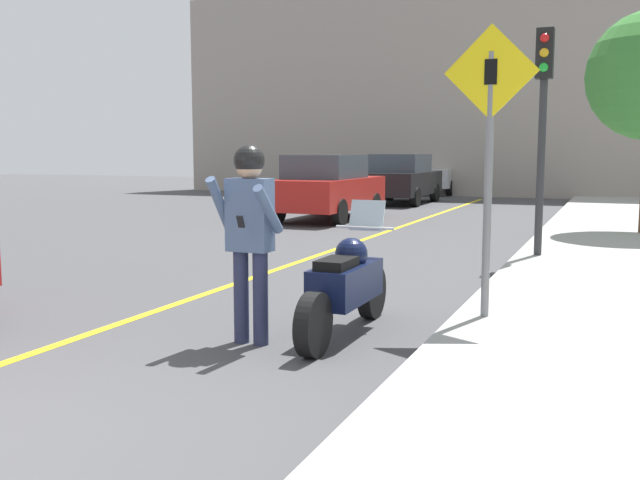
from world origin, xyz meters
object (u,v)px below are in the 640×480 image
object	(u,v)px
person_biker	(249,221)
crossing_sign	(489,144)
motorcycle	(346,285)
parked_car_silver	(437,173)
traffic_light	(543,99)
parked_car_black	(402,178)
parked_car_red	(327,187)

from	to	relation	value
person_biker	crossing_sign	world-z (taller)	crossing_sign
motorcycle	crossing_sign	bearing A→B (deg)	33.67
motorcycle	person_biker	size ratio (longest dim) A/B	1.17
parked_car_silver	traffic_light	bearing A→B (deg)	-71.74
motorcycle	parked_car_black	bearing A→B (deg)	104.51
person_biker	traffic_light	world-z (taller)	traffic_light
motorcycle	parked_car_silver	distance (m)	23.65
person_biker	parked_car_red	world-z (taller)	person_biker
parked_car_silver	parked_car_red	bearing A→B (deg)	-89.81
crossing_sign	parked_car_red	xyz separation A→B (m)	(-5.79, 10.04, -0.98)
parked_car_black	parked_car_silver	bearing A→B (deg)	91.94
traffic_light	person_biker	bearing A→B (deg)	-107.80
parked_car_black	parked_car_silver	size ratio (longest dim) A/B	1.00
parked_car_black	parked_car_silver	distance (m)	6.02
parked_car_silver	motorcycle	bearing A→B (deg)	-78.67
crossing_sign	parked_car_black	distance (m)	17.34
motorcycle	crossing_sign	xyz separation A→B (m)	(1.18, 0.79, 1.35)
traffic_light	motorcycle	bearing A→B (deg)	-102.83
traffic_light	parked_car_silver	xyz separation A→B (m)	(-5.87, 17.79, -1.72)
crossing_sign	parked_car_silver	size ratio (longest dim) A/B	0.68
person_biker	crossing_sign	bearing A→B (deg)	36.86
person_biker	parked_car_black	distance (m)	18.18
crossing_sign	traffic_light	xyz separation A→B (m)	(0.04, 4.60, 0.74)
crossing_sign	parked_car_red	bearing A→B (deg)	119.96
motorcycle	parked_car_silver	world-z (taller)	parked_car_silver
parked_car_red	parked_car_black	distance (m)	6.33
parked_car_red	parked_car_black	bearing A→B (deg)	88.52
crossing_sign	parked_car_silver	xyz separation A→B (m)	(-5.83, 22.39, -0.98)
parked_car_silver	parked_car_black	bearing A→B (deg)	-88.06
motorcycle	parked_car_silver	size ratio (longest dim) A/B	0.51
motorcycle	parked_car_black	size ratio (longest dim) A/B	0.51
traffic_light	parked_car_black	distance (m)	13.18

